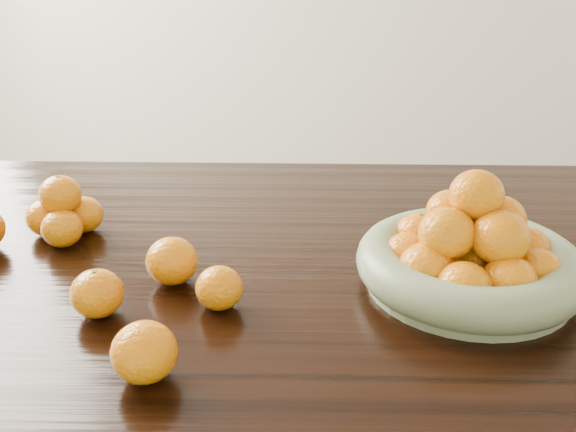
{
  "coord_description": "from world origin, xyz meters",
  "views": [
    {
      "loc": [
        0.07,
        -1.01,
        1.25
      ],
      "look_at": [
        0.05,
        -0.02,
        0.83
      ],
      "focal_mm": 40.0,
      "sensor_mm": 36.0,
      "label": 1
    }
  ],
  "objects_px": {
    "dining_table": "(262,297)",
    "orange_pyramid": "(63,213)",
    "fruit_bowl": "(470,256)",
    "loose_orange_0": "(97,293)"
  },
  "relations": [
    {
      "from": "dining_table",
      "to": "orange_pyramid",
      "type": "distance_m",
      "value": 0.4
    },
    {
      "from": "dining_table",
      "to": "orange_pyramid",
      "type": "xyz_separation_m",
      "value": [
        -0.37,
        0.06,
        0.14
      ]
    },
    {
      "from": "fruit_bowl",
      "to": "loose_orange_0",
      "type": "distance_m",
      "value": 0.57
    },
    {
      "from": "dining_table",
      "to": "fruit_bowl",
      "type": "relative_size",
      "value": 5.68
    },
    {
      "from": "fruit_bowl",
      "to": "orange_pyramid",
      "type": "xyz_separation_m",
      "value": [
        -0.7,
        0.17,
        -0.01
      ]
    },
    {
      "from": "dining_table",
      "to": "fruit_bowl",
      "type": "bearing_deg",
      "value": -18.17
    },
    {
      "from": "dining_table",
      "to": "loose_orange_0",
      "type": "distance_m",
      "value": 0.33
    },
    {
      "from": "orange_pyramid",
      "to": "loose_orange_0",
      "type": "xyz_separation_m",
      "value": [
        0.14,
        -0.27,
        -0.01
      ]
    },
    {
      "from": "dining_table",
      "to": "orange_pyramid",
      "type": "relative_size",
      "value": 14.57
    },
    {
      "from": "fruit_bowl",
      "to": "loose_orange_0",
      "type": "bearing_deg",
      "value": -169.88
    }
  ]
}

